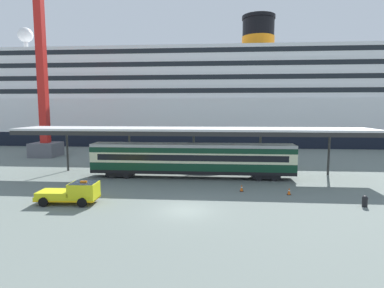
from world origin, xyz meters
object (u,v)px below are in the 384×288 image
object	(u,v)px
traffic_cone_near	(242,188)
dockside_crane	(47,60)
quay_bollard	(365,201)
service_truck	(73,192)
train_carriage	(192,159)
traffic_cone_mid	(289,191)
cruise_ship	(216,101)

from	to	relation	value
traffic_cone_near	dockside_crane	xyz separation A→B (m)	(-31.24, 20.99, 16.05)
dockside_crane	quay_bollard	world-z (taller)	dockside_crane
service_truck	dockside_crane	distance (m)	34.51
train_carriage	traffic_cone_mid	world-z (taller)	train_carriage
cruise_ship	traffic_cone_near	distance (m)	47.35
traffic_cone_near	traffic_cone_mid	size ratio (longest dim) A/B	1.00
cruise_ship	quay_bollard	xyz separation A→B (m)	(12.80, -50.40, -9.70)
train_carriage	traffic_cone_near	size ratio (longest dim) A/B	33.19
traffic_cone_mid	quay_bollard	world-z (taller)	quay_bollard
traffic_cone_near	quay_bollard	xyz separation A→B (m)	(10.02, -4.17, 0.16)
service_truck	quay_bollard	distance (m)	25.02
cruise_ship	dockside_crane	bearing A→B (deg)	-138.43
cruise_ship	traffic_cone_mid	size ratio (longest dim) A/B	235.06
traffic_cone_near	dockside_crane	bearing A→B (deg)	146.10
service_truck	traffic_cone_mid	size ratio (longest dim) A/B	7.28
service_truck	quay_bollard	bearing A→B (deg)	2.48
dockside_crane	traffic_cone_near	bearing A→B (deg)	-33.90
cruise_ship	service_truck	world-z (taller)	cruise_ship
train_carriage	service_truck	size ratio (longest dim) A/B	4.57
quay_bollard	cruise_ship	bearing A→B (deg)	104.25
traffic_cone_mid	quay_bollard	size ratio (longest dim) A/B	0.76
traffic_cone_mid	quay_bollard	distance (m)	6.45
train_carriage	traffic_cone_mid	xyz separation A→B (m)	(9.96, -6.81, -1.96)
cruise_ship	traffic_cone_mid	xyz separation A→B (m)	(7.26, -47.12, -9.86)
train_carriage	quay_bollard	bearing A→B (deg)	-33.06
dockside_crane	service_truck	bearing A→B (deg)	-58.22
traffic_cone_near	traffic_cone_mid	distance (m)	4.56
service_truck	dockside_crane	bearing A→B (deg)	121.78
service_truck	cruise_ship	bearing A→B (deg)	76.68
cruise_ship	train_carriage	distance (m)	41.16
cruise_ship	train_carriage	size ratio (longest dim) A/B	7.06
service_truck	traffic_cone_near	world-z (taller)	service_truck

